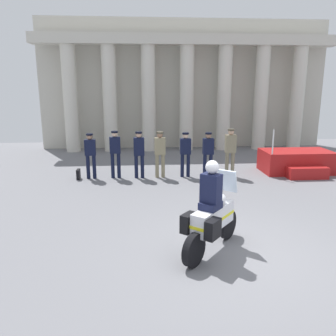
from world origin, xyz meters
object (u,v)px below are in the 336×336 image
object	(u,v)px
motorcycle_with_rider	(211,215)
briefcase_on_ground	(78,174)
reviewing_stand	(297,162)
officer_in_row_5	(208,151)
officer_in_row_3	(160,151)
officer_in_row_6	(230,149)
officer_in_row_1	(115,150)
officer_in_row_4	(185,151)
officer_in_row_2	(139,151)
officer_in_row_0	(90,152)

from	to	relation	value
motorcycle_with_rider	briefcase_on_ground	world-z (taller)	motorcycle_with_rider
reviewing_stand	officer_in_row_5	xyz separation A→B (m)	(-3.56, -0.44, 0.57)
officer_in_row_3	briefcase_on_ground	xyz separation A→B (m)	(-2.94, -0.03, -0.81)
officer_in_row_6	motorcycle_with_rider	world-z (taller)	motorcycle_with_rider
officer_in_row_1	officer_in_row_4	world-z (taller)	officer_in_row_1
officer_in_row_2	officer_in_row_4	xyz separation A→B (m)	(1.68, 0.04, -0.03)
officer_in_row_0	officer_in_row_6	size ratio (longest dim) A/B	0.93
reviewing_stand	officer_in_row_1	bearing A→B (deg)	-177.58
reviewing_stand	officer_in_row_5	distance (m)	3.63
officer_in_row_4	officer_in_row_5	distance (m)	0.82
officer_in_row_3	officer_in_row_0	bearing A→B (deg)	-2.88
officer_in_row_3	officer_in_row_2	bearing A→B (deg)	-1.25
briefcase_on_ground	officer_in_row_5	bearing A→B (deg)	-0.68
officer_in_row_4	motorcycle_with_rider	xyz separation A→B (m)	(-0.22, -5.90, -0.17)
officer_in_row_4	briefcase_on_ground	distance (m)	3.94
officer_in_row_1	motorcycle_with_rider	world-z (taller)	motorcycle_with_rider
officer_in_row_3	briefcase_on_ground	world-z (taller)	officer_in_row_3
reviewing_stand	officer_in_row_5	world-z (taller)	reviewing_stand
officer_in_row_6	motorcycle_with_rider	size ratio (longest dim) A/B	0.93
officer_in_row_6	officer_in_row_5	bearing A→B (deg)	0.36
officer_in_row_1	briefcase_on_ground	bearing A→B (deg)	1.84
officer_in_row_1	officer_in_row_6	world-z (taller)	officer_in_row_6
officer_in_row_1	officer_in_row_5	xyz separation A→B (m)	(3.34, -0.15, -0.04)
reviewing_stand	officer_in_row_3	world-z (taller)	reviewing_stand
officer_in_row_5	briefcase_on_ground	bearing A→B (deg)	-2.83
officer_in_row_1	officer_in_row_3	size ratio (longest dim) A/B	1.02
reviewing_stand	briefcase_on_ground	world-z (taller)	reviewing_stand
officer_in_row_2	officer_in_row_3	distance (m)	0.75
officer_in_row_5	briefcase_on_ground	size ratio (longest dim) A/B	4.57
officer_in_row_0	motorcycle_with_rider	world-z (taller)	motorcycle_with_rider
reviewing_stand	officer_in_row_0	distance (m)	7.81
officer_in_row_6	officer_in_row_4	bearing A→B (deg)	-5.02
officer_in_row_0	briefcase_on_ground	xyz separation A→B (m)	(-0.46, -0.07, -0.79)
briefcase_on_ground	officer_in_row_2	bearing A→B (deg)	0.60
officer_in_row_0	officer_in_row_5	xyz separation A→B (m)	(4.22, -0.12, 0.01)
officer_in_row_0	officer_in_row_3	world-z (taller)	officer_in_row_3
officer_in_row_2	officer_in_row_6	world-z (taller)	officer_in_row_6
officer_in_row_1	officer_in_row_5	distance (m)	3.35
officer_in_row_3	motorcycle_with_rider	world-z (taller)	motorcycle_with_rider
officer_in_row_6	motorcycle_with_rider	distance (m)	6.11
officer_in_row_3	motorcycle_with_rider	distance (m)	5.92
officer_in_row_2	briefcase_on_ground	xyz separation A→B (m)	(-2.18, -0.02, -0.81)
officer_in_row_1	officer_in_row_3	distance (m)	1.61
officer_in_row_0	officer_in_row_2	size ratio (longest dim) A/B	0.97
reviewing_stand	briefcase_on_ground	size ratio (longest dim) A/B	7.23
briefcase_on_ground	reviewing_stand	bearing A→B (deg)	2.67
officer_in_row_2	briefcase_on_ground	distance (m)	2.33
officer_in_row_0	officer_in_row_1	bearing A→B (deg)	179.61
reviewing_stand	officer_in_row_1	distance (m)	6.94
officer_in_row_5	officer_in_row_6	world-z (taller)	officer_in_row_6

